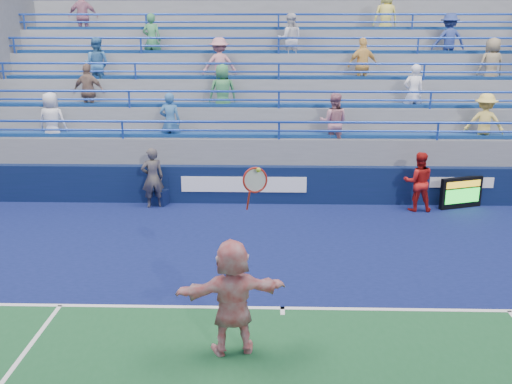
{
  "coord_description": "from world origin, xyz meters",
  "views": [
    {
      "loc": [
        -0.24,
        -9.4,
        4.98
      ],
      "look_at": [
        -0.55,
        2.5,
        1.5
      ],
      "focal_mm": 40.0,
      "sensor_mm": 36.0,
      "label": 1
    }
  ],
  "objects_px": {
    "serve_speed_board": "(461,193)",
    "line_judge": "(153,178)",
    "judge_chair": "(160,196)",
    "ball_girl": "(418,182)",
    "tennis_player": "(233,297)"
  },
  "relations": [
    {
      "from": "serve_speed_board",
      "to": "line_judge",
      "type": "relative_size",
      "value": 0.74
    },
    {
      "from": "judge_chair",
      "to": "line_judge",
      "type": "bearing_deg",
      "value": -117.08
    },
    {
      "from": "serve_speed_board",
      "to": "line_judge",
      "type": "height_order",
      "value": "line_judge"
    },
    {
      "from": "serve_speed_board",
      "to": "judge_chair",
      "type": "height_order",
      "value": "serve_speed_board"
    },
    {
      "from": "judge_chair",
      "to": "ball_girl",
      "type": "xyz_separation_m",
      "value": [
        7.28,
        -0.37,
        0.58
      ]
    },
    {
      "from": "line_judge",
      "to": "judge_chair",
      "type": "bearing_deg",
      "value": -137.96
    },
    {
      "from": "line_judge",
      "to": "ball_girl",
      "type": "distance_m",
      "value": 7.41
    },
    {
      "from": "serve_speed_board",
      "to": "judge_chair",
      "type": "bearing_deg",
      "value": 179.21
    },
    {
      "from": "judge_chair",
      "to": "serve_speed_board",
      "type": "bearing_deg",
      "value": -0.79
    },
    {
      "from": "ball_girl",
      "to": "line_judge",
      "type": "bearing_deg",
      "value": 2.47
    },
    {
      "from": "serve_speed_board",
      "to": "judge_chair",
      "type": "distance_m",
      "value": 8.57
    },
    {
      "from": "tennis_player",
      "to": "line_judge",
      "type": "relative_size",
      "value": 1.75
    },
    {
      "from": "serve_speed_board",
      "to": "ball_girl",
      "type": "relative_size",
      "value": 0.76
    },
    {
      "from": "serve_speed_board",
      "to": "tennis_player",
      "type": "relative_size",
      "value": 0.42
    },
    {
      "from": "judge_chair",
      "to": "tennis_player",
      "type": "height_order",
      "value": "tennis_player"
    }
  ]
}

